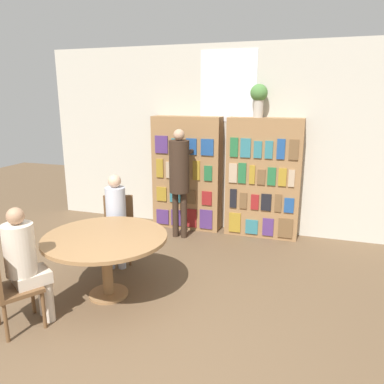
{
  "coord_description": "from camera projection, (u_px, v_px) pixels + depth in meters",
  "views": [
    {
      "loc": [
        1.38,
        -2.14,
        2.21
      ],
      "look_at": [
        -0.03,
        2.11,
        1.05
      ],
      "focal_mm": 35.0,
      "sensor_mm": 36.0,
      "label": 1
    }
  ],
  "objects": [
    {
      "name": "seated_reader_left",
      "position": [
        116.0,
        215.0,
        4.91
      ],
      "size": [
        0.36,
        0.4,
        1.22
      ],
      "rotation": [
        0.0,
        0.0,
        -2.76
      ],
      "color": "#B2B7C6",
      "rests_on": "ground_plane"
    },
    {
      "name": "reading_table",
      "position": [
        106.0,
        244.0,
        4.11
      ],
      "size": [
        1.36,
        1.36,
        0.72
      ],
      "color": "olive",
      "rests_on": "ground_plane"
    },
    {
      "name": "flower_vase",
      "position": [
        259.0,
        97.0,
        5.62
      ],
      "size": [
        0.26,
        0.26,
        0.49
      ],
      "color": "#B7AD9E",
      "rests_on": "bookshelf_right"
    },
    {
      "name": "bookshelf_right",
      "position": [
        263.0,
        179.0,
        5.89
      ],
      "size": [
        1.15,
        0.34,
        1.88
      ],
      "color": "olive",
      "rests_on": "ground_plane"
    },
    {
      "name": "bookshelf_left",
      "position": [
        187.0,
        174.0,
        6.28
      ],
      "size": [
        1.15,
        0.34,
        1.88
      ],
      "color": "olive",
      "rests_on": "ground_plane"
    },
    {
      "name": "chair_left_side",
      "position": [
        118.0,
        225.0,
        5.13
      ],
      "size": [
        0.52,
        0.52,
        0.88
      ],
      "rotation": [
        0.0,
        0.0,
        -2.76
      ],
      "color": "brown",
      "rests_on": "ground_plane"
    },
    {
      "name": "seated_reader_right",
      "position": [
        25.0,
        259.0,
        3.58
      ],
      "size": [
        0.41,
        0.42,
        1.21
      ],
      "rotation": [
        0.0,
        0.0,
        -0.56
      ],
      "color": "beige",
      "rests_on": "ground_plane"
    },
    {
      "name": "chair_near_camera",
      "position": [
        8.0,
        284.0,
        3.52
      ],
      "size": [
        0.55,
        0.55,
        0.88
      ],
      "rotation": [
        0.0,
        0.0,
        -0.56
      ],
      "color": "brown",
      "rests_on": "ground_plane"
    },
    {
      "name": "wall_back",
      "position": [
        227.0,
        140.0,
        6.12
      ],
      "size": [
        6.4,
        0.07,
        3.0
      ],
      "color": "beige",
      "rests_on": "ground_plane"
    },
    {
      "name": "librarian_standing",
      "position": [
        179.0,
        172.0,
        5.77
      ],
      "size": [
        0.31,
        0.58,
        1.72
      ],
      "color": "#332319",
      "rests_on": "ground_plane"
    }
  ]
}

